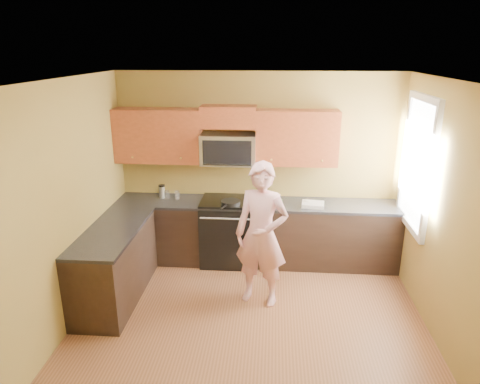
# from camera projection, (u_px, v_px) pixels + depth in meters

# --- Properties ---
(floor) EXTENTS (4.00, 4.00, 0.00)m
(floor) POSITION_uv_depth(u_px,v_px,m) (249.00, 332.00, 4.79)
(floor) COLOR brown
(floor) RESTS_ON ground
(ceiling) EXTENTS (4.00, 4.00, 0.00)m
(ceiling) POSITION_uv_depth(u_px,v_px,m) (251.00, 82.00, 3.93)
(ceiling) COLOR white
(ceiling) RESTS_ON ground
(wall_back) EXTENTS (4.00, 0.00, 4.00)m
(wall_back) POSITION_uv_depth(u_px,v_px,m) (258.00, 167.00, 6.25)
(wall_back) COLOR olive
(wall_back) RESTS_ON ground
(wall_front) EXTENTS (4.00, 0.00, 4.00)m
(wall_front) POSITION_uv_depth(u_px,v_px,m) (230.00, 350.00, 2.47)
(wall_front) COLOR olive
(wall_front) RESTS_ON ground
(wall_left) EXTENTS (0.00, 4.00, 4.00)m
(wall_left) POSITION_uv_depth(u_px,v_px,m) (59.00, 213.00, 4.51)
(wall_left) COLOR olive
(wall_left) RESTS_ON ground
(wall_right) EXTENTS (0.00, 4.00, 4.00)m
(wall_right) POSITION_uv_depth(u_px,v_px,m) (454.00, 225.00, 4.22)
(wall_right) COLOR olive
(wall_right) RESTS_ON ground
(cabinet_back_run) EXTENTS (4.00, 0.60, 0.88)m
(cabinet_back_run) POSITION_uv_depth(u_px,v_px,m) (256.00, 233.00, 6.26)
(cabinet_back_run) COLOR black
(cabinet_back_run) RESTS_ON floor
(cabinet_left_run) EXTENTS (0.60, 1.60, 0.88)m
(cabinet_left_run) POSITION_uv_depth(u_px,v_px,m) (115.00, 265.00, 5.35)
(cabinet_left_run) COLOR black
(cabinet_left_run) RESTS_ON floor
(countertop_back) EXTENTS (4.00, 0.62, 0.04)m
(countertop_back) POSITION_uv_depth(u_px,v_px,m) (256.00, 204.00, 6.10)
(countertop_back) COLOR black
(countertop_back) RESTS_ON cabinet_back_run
(countertop_left) EXTENTS (0.62, 1.60, 0.04)m
(countertop_left) POSITION_uv_depth(u_px,v_px,m) (112.00, 231.00, 5.20)
(countertop_left) COLOR black
(countertop_left) RESTS_ON cabinet_left_run
(stove) EXTENTS (0.76, 0.65, 0.95)m
(stove) POSITION_uv_depth(u_px,v_px,m) (228.00, 231.00, 6.25)
(stove) COLOR black
(stove) RESTS_ON floor
(microwave) EXTENTS (0.76, 0.40, 0.42)m
(microwave) POSITION_uv_depth(u_px,v_px,m) (229.00, 164.00, 6.06)
(microwave) COLOR silver
(microwave) RESTS_ON wall_back
(upper_cab_left) EXTENTS (1.22, 0.33, 0.75)m
(upper_cab_left) POSITION_uv_depth(u_px,v_px,m) (160.00, 162.00, 6.17)
(upper_cab_left) COLOR #944122
(upper_cab_left) RESTS_ON wall_back
(upper_cab_right) EXTENTS (1.12, 0.33, 0.75)m
(upper_cab_right) POSITION_uv_depth(u_px,v_px,m) (296.00, 164.00, 6.03)
(upper_cab_right) COLOR #944122
(upper_cab_right) RESTS_ON wall_back
(upper_cab_over_mw) EXTENTS (0.76, 0.33, 0.30)m
(upper_cab_over_mw) POSITION_uv_depth(u_px,v_px,m) (228.00, 117.00, 5.89)
(upper_cab_over_mw) COLOR #944122
(upper_cab_over_mw) RESTS_ON wall_back
(window) EXTENTS (0.06, 1.06, 1.66)m
(window) POSITION_uv_depth(u_px,v_px,m) (418.00, 164.00, 5.26)
(window) COLOR white
(window) RESTS_ON wall_right
(woman) EXTENTS (0.74, 0.59, 1.77)m
(woman) POSITION_uv_depth(u_px,v_px,m) (262.00, 235.00, 5.12)
(woman) COLOR pink
(woman) RESTS_ON floor
(frying_pan) EXTENTS (0.42, 0.53, 0.06)m
(frying_pan) POSITION_uv_depth(u_px,v_px,m) (231.00, 205.00, 5.93)
(frying_pan) COLOR black
(frying_pan) RESTS_ON stove
(butter_tub) EXTENTS (0.13, 0.13, 0.08)m
(butter_tub) POSITION_uv_depth(u_px,v_px,m) (278.00, 204.00, 6.04)
(butter_tub) COLOR yellow
(butter_tub) RESTS_ON countertop_back
(toast_slice) EXTENTS (0.11, 0.11, 0.01)m
(toast_slice) POSITION_uv_depth(u_px,v_px,m) (273.00, 206.00, 5.93)
(toast_slice) COLOR #B27F47
(toast_slice) RESTS_ON countertop_back
(napkin_a) EXTENTS (0.11, 0.12, 0.06)m
(napkin_a) POSITION_uv_depth(u_px,v_px,m) (273.00, 207.00, 5.84)
(napkin_a) COLOR silver
(napkin_a) RESTS_ON countertop_back
(napkin_b) EXTENTS (0.14, 0.15, 0.07)m
(napkin_b) POSITION_uv_depth(u_px,v_px,m) (306.00, 202.00, 6.02)
(napkin_b) COLOR silver
(napkin_b) RESTS_ON countertop_back
(dish_towel) EXTENTS (0.33, 0.27, 0.05)m
(dish_towel) POSITION_uv_depth(u_px,v_px,m) (313.00, 204.00, 5.94)
(dish_towel) COLOR white
(dish_towel) RESTS_ON countertop_back
(travel_mug) EXTENTS (0.12, 0.12, 0.20)m
(travel_mug) POSITION_uv_depth(u_px,v_px,m) (162.00, 198.00, 6.29)
(travel_mug) COLOR silver
(travel_mug) RESTS_ON countertop_back
(glass_a) EXTENTS (0.08, 0.08, 0.12)m
(glass_a) POSITION_uv_depth(u_px,v_px,m) (167.00, 195.00, 6.23)
(glass_a) COLOR silver
(glass_a) RESTS_ON countertop_back
(glass_c) EXTENTS (0.09, 0.09, 0.12)m
(glass_c) POSITION_uv_depth(u_px,v_px,m) (177.00, 195.00, 6.22)
(glass_c) COLOR silver
(glass_c) RESTS_ON countertop_back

